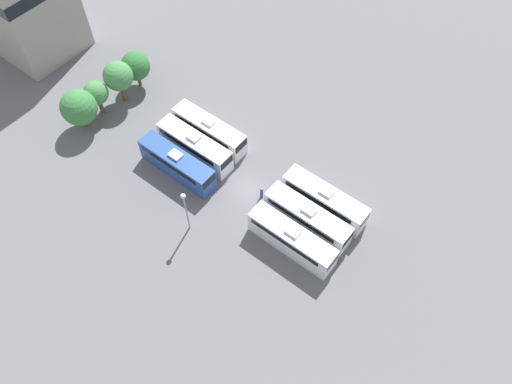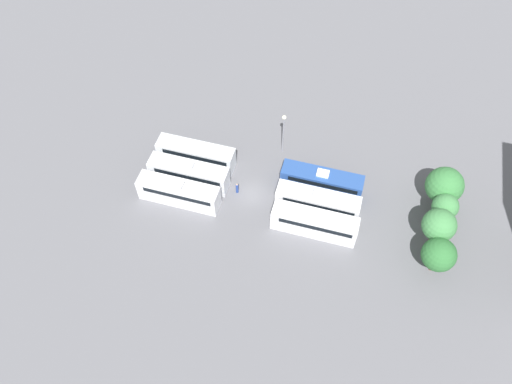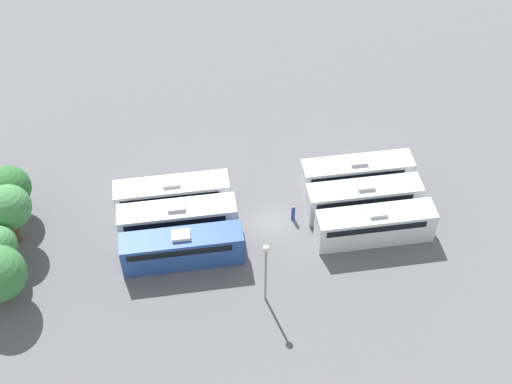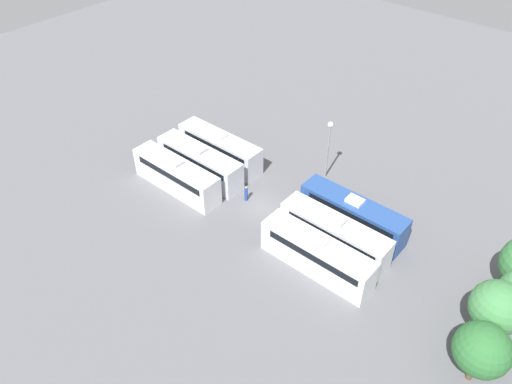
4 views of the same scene
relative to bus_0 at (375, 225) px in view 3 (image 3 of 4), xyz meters
name	(u,v)px [view 3 (image 3 of 4)]	position (x,y,z in m)	size (l,w,h in m)	color
ground_plane	(271,222)	(3.28, 9.00, -1.83)	(128.57, 128.57, 0.00)	slate
bus_0	(375,225)	(0.00, 0.00, 0.00)	(2.58, 10.82, 3.68)	silver
bus_1	(363,198)	(3.41, 0.20, 0.00)	(2.58, 10.82, 3.68)	silver
bus_2	(357,174)	(6.71, 0.02, 0.00)	(2.58, 10.82, 3.68)	white
bus_3	(182,248)	(-0.11, 17.59, 0.00)	(2.58, 10.82, 3.68)	#284C93
bus_4	(177,219)	(3.35, 17.75, 0.00)	(2.58, 10.82, 3.68)	silver
bus_5	(172,195)	(6.51, 18.01, 0.00)	(2.58, 10.82, 3.68)	white
worker_person	(293,213)	(3.38, 6.89, -0.99)	(0.36, 0.36, 1.80)	navy
light_pole	(266,264)	(-5.34, 10.94, 3.03)	(0.60, 0.60, 7.06)	gray
tree_2	(8,207)	(4.55, 32.34, 2.64)	(4.07, 4.07, 6.54)	brown
tree_3	(9,187)	(8.01, 32.80, 1.74)	(4.06, 4.06, 5.62)	brown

